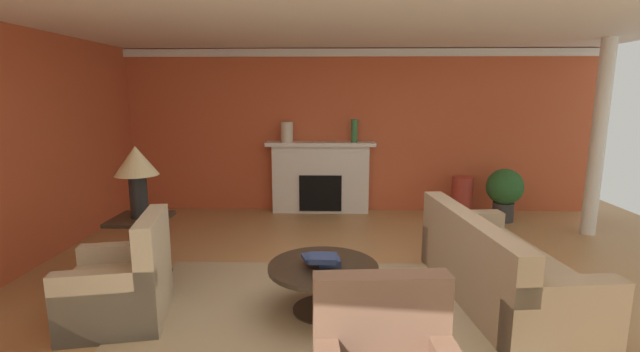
% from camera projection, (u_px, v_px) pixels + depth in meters
% --- Properties ---
extents(ground_plane, '(9.60, 9.60, 0.00)m').
position_uv_depth(ground_plane, '(360.00, 299.00, 4.30)').
color(ground_plane, tan).
extents(wall_fireplace, '(7.99, 0.12, 2.71)m').
position_uv_depth(wall_fireplace, '(349.00, 131.00, 7.42)').
color(wall_fireplace, '#C65633').
rests_on(wall_fireplace, ground_plane).
extents(ceiling_panel, '(7.99, 7.33, 0.06)m').
position_uv_depth(ceiling_panel, '(363.00, 10.00, 4.09)').
color(ceiling_panel, white).
extents(crown_moulding, '(7.99, 0.08, 0.12)m').
position_uv_depth(crown_moulding, '(350.00, 53.00, 7.10)').
color(crown_moulding, white).
extents(area_rug, '(3.52, 2.29, 0.01)m').
position_uv_depth(area_rug, '(323.00, 311.00, 4.05)').
color(area_rug, tan).
rests_on(area_rug, ground_plane).
extents(fireplace, '(1.80, 0.35, 1.19)m').
position_uv_depth(fireplace, '(321.00, 179.00, 7.37)').
color(fireplace, white).
rests_on(fireplace, ground_plane).
extents(sofa, '(1.12, 2.18, 0.85)m').
position_uv_depth(sofa, '(497.00, 271.00, 4.23)').
color(sofa, tan).
rests_on(sofa, ground_plane).
extents(armchair_near_window, '(0.94, 0.94, 0.95)m').
position_uv_depth(armchair_near_window, '(122.00, 288.00, 3.83)').
color(armchair_near_window, '#C1B293').
rests_on(armchair_near_window, ground_plane).
extents(coffee_table, '(1.00, 1.00, 0.45)m').
position_uv_depth(coffee_table, '(323.00, 277.00, 3.99)').
color(coffee_table, '#2D2319').
rests_on(coffee_table, ground_plane).
extents(side_table, '(0.56, 0.56, 0.70)m').
position_uv_depth(side_table, '(142.00, 244.00, 4.66)').
color(side_table, '#2D2319').
rests_on(side_table, ground_plane).
extents(table_lamp, '(0.44, 0.44, 0.75)m').
position_uv_depth(table_lamp, '(136.00, 168.00, 4.51)').
color(table_lamp, black).
rests_on(table_lamp, side_table).
extents(vase_tall_corner, '(0.34, 0.34, 0.67)m').
position_uv_depth(vase_tall_corner, '(462.00, 197.00, 7.06)').
color(vase_tall_corner, '#9E3328').
rests_on(vase_tall_corner, ground_plane).
extents(vase_mantel_left, '(0.20, 0.20, 0.33)m').
position_uv_depth(vase_mantel_left, '(287.00, 132.00, 7.19)').
color(vase_mantel_left, beige).
rests_on(vase_mantel_left, fireplace).
extents(vase_mantel_right, '(0.11, 0.11, 0.38)m').
position_uv_depth(vase_mantel_right, '(354.00, 131.00, 7.15)').
color(vase_mantel_right, '#33703D').
rests_on(vase_mantel_right, fireplace).
extents(book_red_cover, '(0.22, 0.18, 0.06)m').
position_uv_depth(book_red_cover, '(329.00, 262.00, 3.98)').
color(book_red_cover, navy).
rests_on(book_red_cover, coffee_table).
extents(book_art_folio, '(0.27, 0.24, 0.03)m').
position_uv_depth(book_art_folio, '(315.00, 257.00, 3.97)').
color(book_art_folio, navy).
rests_on(book_art_folio, coffee_table).
extents(book_small_novel, '(0.24, 0.21, 0.05)m').
position_uv_depth(book_small_novel, '(323.00, 258.00, 3.83)').
color(book_small_novel, navy).
rests_on(book_small_novel, coffee_table).
extents(potted_plant, '(0.56, 0.56, 0.83)m').
position_uv_depth(potted_plant, '(505.00, 190.00, 6.84)').
color(potted_plant, '#333333').
rests_on(potted_plant, ground_plane).
extents(column_white, '(0.20, 0.20, 2.71)m').
position_uv_depth(column_white, '(598.00, 139.00, 6.06)').
color(column_white, white).
rests_on(column_white, ground_plane).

